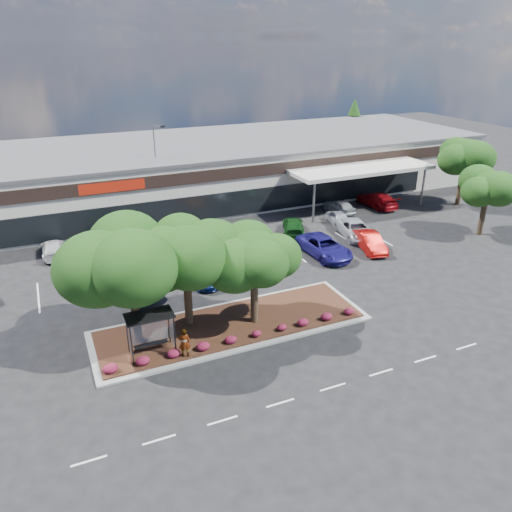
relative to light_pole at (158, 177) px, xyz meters
name	(u,v)px	position (x,y,z in m)	size (l,w,h in m)	color
ground	(286,352)	(0.75, -27.99, -4.19)	(160.00, 160.00, 0.00)	black
retail_store	(154,173)	(0.81, 5.92, -1.04)	(80.40, 25.20, 6.25)	beige
landscape_island	(232,325)	(-1.25, -23.99, -4.07)	(18.00, 6.00, 0.26)	gray
lane_markings	(224,281)	(0.61, -17.57, -4.19)	(33.12, 20.06, 0.01)	silver
shrub_row	(244,336)	(-1.25, -26.09, -3.68)	(17.00, 0.80, 0.50)	maroon
bus_shelter	(149,322)	(-6.75, -25.04, -1.89)	(2.75, 1.55, 2.59)	black
island_tree_west	(132,283)	(-7.25, -23.49, 0.01)	(7.20, 7.20, 7.89)	#16330F
island_tree_mid	(186,272)	(-3.75, -22.79, -0.27)	(6.60, 6.60, 7.32)	#16330F
island_tree_east	(254,277)	(0.25, -24.29, -0.68)	(5.80, 5.80, 6.50)	#16330F
tree_east_near	(485,202)	(26.75, -17.99, -0.94)	(5.60, 5.60, 6.51)	#16330F
tree_east_far	(463,172)	(31.75, -9.99, -0.38)	(6.40, 6.40, 7.62)	#16330F
conifer_north_east	(353,128)	(34.75, 16.01, 0.31)	(3.96, 3.96, 9.00)	#16330F
person_waiting	(184,343)	(-5.07, -26.29, -3.02)	(0.67, 0.44, 1.83)	#594C47
light_pole	(158,177)	(0.00, 0.00, 0.00)	(1.43, 0.52, 9.48)	gray
car_1	(98,266)	(-8.08, -12.10, -3.51)	(2.25, 4.88, 1.36)	#B4B4B4
car_2	(132,284)	(-6.25, -16.59, -3.44)	(2.50, 5.42, 1.51)	navy
car_3	(198,273)	(-1.23, -16.73, -3.47)	(2.39, 5.18, 1.44)	navy
car_4	(219,260)	(1.14, -14.94, -3.53)	(1.41, 4.04, 1.33)	#823E08
car_5	(251,251)	(4.18, -14.53, -3.38)	(2.70, 5.86, 1.63)	#B2B2B2
car_6	(324,247)	(10.34, -16.38, -3.36)	(2.75, 5.96, 1.66)	navy
car_7	(370,242)	(14.70, -16.91, -3.41)	(1.65, 4.74, 1.56)	#9B0B08
car_8	(356,230)	(15.33, -13.81, -3.42)	(2.56, 5.56, 1.54)	silver
car_9	(53,249)	(-11.18, -6.88, -3.52)	(1.88, 4.63, 1.34)	silver
car_10	(111,245)	(-6.44, -8.30, -3.41)	(2.19, 5.40, 1.57)	#1C4916
car_11	(122,241)	(-5.40, -7.76, -3.41)	(2.20, 5.42, 1.57)	black
car_12	(227,235)	(3.82, -9.88, -3.53)	(1.40, 4.02, 1.33)	#813406
car_13	(252,227)	(6.51, -9.38, -3.36)	(1.96, 4.87, 1.66)	#57585F
car_14	(293,226)	(10.51, -10.30, -3.49)	(1.98, 4.87, 1.41)	#134515
car_15	(337,217)	(15.81, -9.85, -3.50)	(1.62, 4.04, 1.38)	silver
car_16	(339,206)	(17.86, -6.97, -3.47)	(1.70, 4.22, 1.44)	#A1A5AD
car_17	(377,200)	(22.88, -6.86, -3.38)	(2.26, 5.57, 1.62)	maroon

